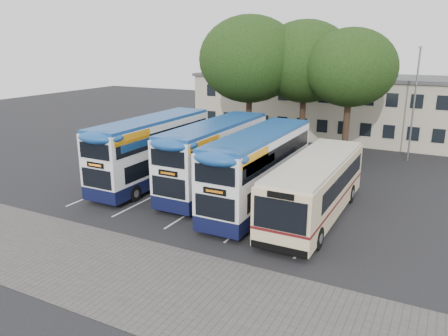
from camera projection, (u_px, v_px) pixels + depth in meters
ground at (234, 240)px, 21.31m from camera, size 120.00×120.00×0.00m
paving_strip at (136, 277)px, 17.93m from camera, size 40.00×6.00×0.01m
bay_lines at (215, 197)px, 27.23m from camera, size 14.12×11.00×0.01m
depot_building at (354, 107)px, 43.46m from camera, size 32.40×8.40×6.20m
lamp_post at (415, 98)px, 34.28m from camera, size 0.25×1.05×9.06m
tree_left at (250, 59)px, 36.13m from camera, size 8.41×8.41×11.55m
tree_mid at (305, 62)px, 35.96m from camera, size 7.91×7.91×11.16m
tree_right at (351, 68)px, 32.87m from camera, size 6.94×6.94×10.44m
bus_dd_left at (153, 148)px, 29.38m from camera, size 2.60×10.73×4.47m
bus_dd_mid at (216, 154)px, 27.88m from camera, size 2.57×10.62×4.43m
bus_dd_right at (259, 166)px, 25.02m from camera, size 2.58×10.64×4.43m
bus_single at (316, 184)px, 23.68m from camera, size 2.82×11.09×3.31m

